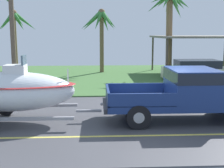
# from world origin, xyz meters

# --- Properties ---
(ground) EXTENTS (36.00, 22.00, 0.11)m
(ground) POSITION_xyz_m (0.00, 8.38, -0.01)
(ground) COLOR #424247
(pickup_truck_towing) EXTENTS (5.55, 2.16, 1.85)m
(pickup_truck_towing) POSITION_xyz_m (1.14, -0.17, 1.03)
(pickup_truck_towing) COLOR navy
(pickup_truck_towing) RESTS_ON ground
(boat_on_trailer) EXTENTS (5.68, 2.17, 2.36)m
(boat_on_trailer) POSITION_xyz_m (-5.21, -0.17, 1.12)
(boat_on_trailer) COLOR gray
(boat_on_trailer) RESTS_ON ground
(parked_sedan_near) EXTENTS (4.76, 1.88, 1.38)m
(parked_sedan_near) POSITION_xyz_m (4.44, 8.54, 0.67)
(parked_sedan_near) COLOR beige
(parked_sedan_near) RESTS_ON ground
(carport_awning) EXTENTS (6.53, 5.54, 2.87)m
(carport_awning) POSITION_xyz_m (5.45, 11.75, 2.75)
(carport_awning) COLOR #4C4238
(carport_awning) RESTS_ON ground
(palm_tree_near_left) EXTENTS (2.91, 3.00, 4.90)m
(palm_tree_near_left) POSITION_xyz_m (-1.86, 12.93, 3.69)
(palm_tree_near_left) COLOR brown
(palm_tree_near_left) RESTS_ON ground
(palm_tree_mid) EXTENTS (3.16, 3.34, 6.15)m
(palm_tree_mid) POSITION_xyz_m (2.95, 10.90, 4.60)
(palm_tree_mid) COLOR brown
(palm_tree_mid) RESTS_ON ground
(palm_tree_far_right) EXTENTS (3.28, 2.66, 4.94)m
(palm_tree_far_right) POSITION_xyz_m (-8.75, 14.78, 3.70)
(palm_tree_far_right) COLOR brown
(palm_tree_far_right) RESTS_ON ground
(utility_pole) EXTENTS (0.24, 1.80, 8.54)m
(utility_pole) POSITION_xyz_m (-6.39, 5.08, 4.42)
(utility_pole) COLOR brown
(utility_pole) RESTS_ON ground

